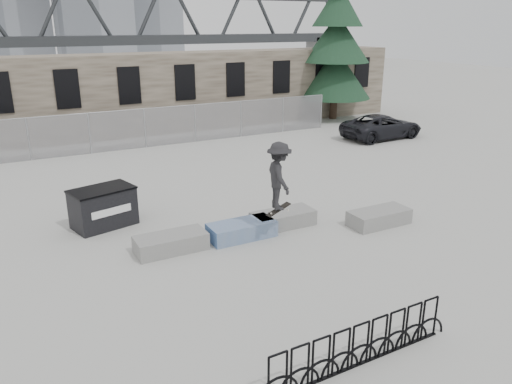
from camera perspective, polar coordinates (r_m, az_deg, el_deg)
ground at (r=15.48m, az=0.70°, el=-4.52°), size 120.00×120.00×0.00m
stone_wall at (r=29.75m, az=-14.80°, el=10.70°), size 36.00×2.58×4.50m
chainlink_fence at (r=26.37m, az=-12.59°, el=7.20°), size 22.06×0.06×2.02m
planter_far_left at (r=14.31m, az=-9.69°, el=-5.67°), size 2.00×0.90×0.48m
planter_center_left at (r=14.96m, az=-1.66°, el=-4.29°), size 2.00×0.90×0.48m
planter_center_right at (r=15.82m, az=3.12°, el=-2.99°), size 2.00×0.90×0.48m
planter_offset at (r=16.38m, az=13.89°, el=-2.75°), size 2.00×0.90×0.48m
dumpster at (r=16.38m, az=-17.07°, el=-1.67°), size 2.12×1.58×1.25m
bike_rack at (r=9.88m, az=11.82°, el=-16.78°), size 4.49×0.13×0.90m
spruce_tree at (r=33.89m, az=9.17°, el=16.29°), size 4.72×4.72×11.50m
truss_bridge at (r=69.55m, az=-14.71°, el=16.55°), size 70.00×3.00×9.80m
suv at (r=28.84m, az=14.19°, el=7.29°), size 4.85×2.37×1.33m
skateboarder at (r=14.02m, az=2.65°, el=1.83°), size 0.97×1.38×2.11m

